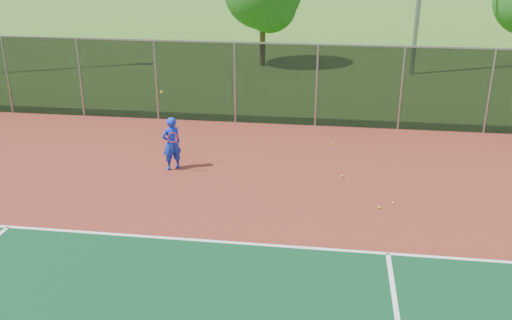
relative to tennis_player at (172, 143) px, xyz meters
The scene contains 7 objects.
court_apron 6.62m from the tennis_player, 51.75° to the right, with size 30.00×20.00×0.02m, color maroon.
fence_back 6.36m from the tennis_player, 49.95° to the left, with size 30.00×0.06×3.03m.
tennis_player is the anchor object (origin of this frame).
practice_ball_0 5.51m from the tennis_player, 30.22° to the left, with size 0.07×0.07×0.07m, color #CDC917.
practice_ball_1 6.62m from the tennis_player, 13.83° to the right, with size 0.07×0.07×0.07m, color #CDC917.
practice_ball_2 5.12m from the tennis_player, ahead, with size 0.07×0.07×0.07m, color #CDC917.
practice_ball_4 6.36m from the tennis_player, 17.40° to the right, with size 0.07×0.07×0.07m, color #CDC917.
Camera 1 is at (0.63, -8.26, 6.57)m, focal length 40.00 mm.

